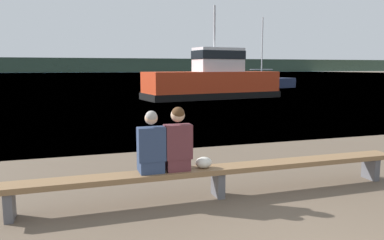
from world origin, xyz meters
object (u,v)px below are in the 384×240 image
Objects in this scene: tugboat_red at (213,82)px; moored_sailboat at (264,83)px; person_right at (177,143)px; bench_main at (218,172)px; person_left at (151,147)px; shopping_bag at (204,162)px.

moored_sailboat reaches higher than tugboat_red.
person_right is 0.14× the size of moored_sailboat.
moored_sailboat is at bearing -51.75° from tugboat_red.
bench_main is 0.92× the size of moored_sailboat.
person_right is 33.57m from moored_sailboat.
person_left is at bearing 179.67° from person_right.
shopping_bag reaches higher than bench_main.
person_right is at bearing 132.52° from moored_sailboat.
moored_sailboat is (17.70, 28.77, -0.38)m from person_left.
shopping_bag is at bearing 177.16° from bench_main.
moored_sailboat reaches higher than person_right.
shopping_bag is 0.04× the size of moored_sailboat.
person_left reaches higher than shopping_bag.
person_right is 20.17m from tugboat_red.
shopping_bag is 0.03× the size of tugboat_red.
moored_sailboat is at bearing 59.65° from shopping_bag.
bench_main is at bearing 133.54° from moored_sailboat.
bench_main is 1.21m from person_left.
person_left is 0.96× the size of person_right.
bench_main is 0.87m from person_right.
bench_main is 19.93m from tugboat_red.
person_right is (0.42, -0.00, 0.04)m from person_left.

